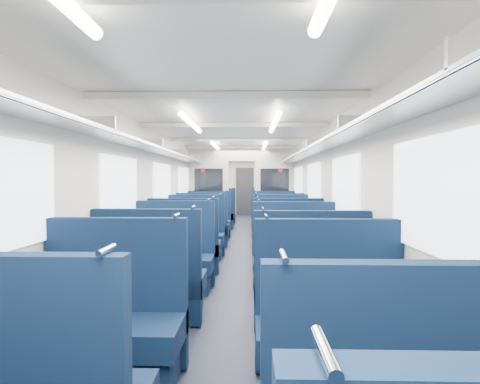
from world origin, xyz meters
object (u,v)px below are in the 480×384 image
object	(u,v)px
seat_22	(218,213)
seat_21	(270,217)
bulkhead	(242,190)
seat_9	(309,291)
seat_18	(208,224)
seat_11	(296,265)
seat_13	(287,248)
seat_12	(185,249)
seat_23	(268,213)
seat_16	(203,230)
seat_20	(215,216)
seat_10	(173,262)
seat_14	(195,238)
seat_17	(277,230)
seat_6	(111,329)
seat_15	(281,237)
end_door	(245,191)
seat_8	(151,285)
seat_7	(331,333)
seat_19	(274,224)

from	to	relation	value
seat_22	seat_21	bearing A→B (deg)	-35.09
bulkhead	seat_9	xyz separation A→B (m)	(0.83, -6.38, -0.85)
bulkhead	seat_18	size ratio (longest dim) A/B	2.24
seat_11	seat_21	size ratio (longest dim) A/B	1.00
seat_13	seat_21	distance (m)	5.34
bulkhead	seat_18	xyz separation A→B (m)	(-0.83, -0.60, -0.85)
seat_12	seat_18	bearing A→B (deg)	90.00
seat_9	seat_23	distance (m)	9.01
seat_12	seat_23	bearing A→B (deg)	76.04
seat_21	seat_22	distance (m)	2.03
seat_16	seat_20	bearing A→B (deg)	90.00
seat_10	seat_14	world-z (taller)	same
seat_11	seat_17	bearing A→B (deg)	90.00
seat_6	seat_15	size ratio (longest dim) A/B	1.00
seat_20	bulkhead	bearing A→B (deg)	-60.21
seat_9	seat_16	xyz separation A→B (m)	(-1.66, 4.70, 0.00)
bulkhead	end_door	bearing A→B (deg)	90.00
seat_10	seat_14	size ratio (longest dim) A/B	1.00
seat_13	seat_9	bearing A→B (deg)	-90.00
seat_15	seat_8	bearing A→B (deg)	-115.85
bulkhead	seat_6	size ratio (longest dim) A/B	2.24
bulkhead	seat_6	xyz separation A→B (m)	(-0.83, -7.43, -0.85)
seat_9	seat_14	distance (m)	3.84
bulkhead	seat_14	size ratio (longest dim) A/B	2.24
seat_20	seat_23	xyz separation A→B (m)	(1.66, 1.18, 0.00)
seat_7	seat_13	bearing A→B (deg)	90.00
seat_13	seat_22	bearing A→B (deg)	104.31
end_door	seat_13	size ratio (longest dim) A/B	1.60
seat_6	seat_16	xyz separation A→B (m)	(0.00, 5.74, 0.00)
seat_10	seat_23	distance (m)	7.86
seat_19	seat_16	bearing A→B (deg)	-146.21
bulkhead	seat_8	bearing A→B (deg)	-97.60
seat_22	seat_23	bearing A→B (deg)	2.43
seat_16	seat_19	size ratio (longest dim) A/B	1.00
seat_17	seat_6	bearing A→B (deg)	-106.29
seat_13	seat_17	bearing A→B (deg)	90.00
seat_20	seat_9	bearing A→B (deg)	-78.04
seat_19	seat_23	distance (m)	3.20
seat_16	seat_17	distance (m)	1.66
seat_16	seat_22	world-z (taller)	same
seat_20	seat_19	bearing A→B (deg)	-50.62
seat_7	seat_17	size ratio (longest dim) A/B	1.00
seat_8	seat_17	xyz separation A→B (m)	(1.66, 4.47, 0.00)
seat_14	seat_16	distance (m)	1.24
seat_14	seat_15	size ratio (longest dim) A/B	1.00
seat_15	seat_16	world-z (taller)	same
seat_23	bulkhead	bearing A→B (deg)	-107.52
seat_6	seat_16	world-z (taller)	same
bulkhead	seat_7	xyz separation A→B (m)	(0.83, -7.47, -0.85)
seat_10	seat_9	bearing A→B (deg)	-38.67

